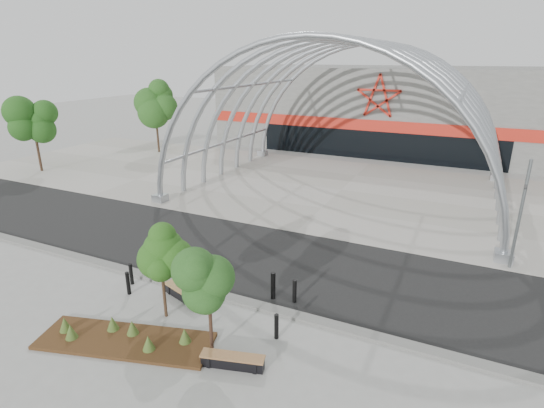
{
  "coord_description": "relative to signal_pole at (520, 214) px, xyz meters",
  "views": [
    {
      "loc": [
        7.88,
        -12.63,
        9.05
      ],
      "look_at": [
        0.0,
        4.0,
        2.6
      ],
      "focal_mm": 28.0,
      "sensor_mm": 36.0,
      "label": 1
    }
  ],
  "objects": [
    {
      "name": "bollard_0",
      "position": [
        -14.37,
        -8.36,
        -2.16
      ],
      "size": [
        0.15,
        0.15,
        0.93
      ],
      "primitive_type": "cylinder",
      "color": "black",
      "rests_on": "ground"
    },
    {
      "name": "bollard_1",
      "position": [
        -13.93,
        -9.02,
        -2.14
      ],
      "size": [
        0.15,
        0.15,
        0.96
      ],
      "primitive_type": "cylinder",
      "color": "black",
      "rests_on": "ground"
    },
    {
      "name": "bollard_3",
      "position": [
        -7.39,
        -9.06,
        -2.16
      ],
      "size": [
        0.15,
        0.15,
        0.93
      ],
      "primitive_type": "cylinder",
      "color": "black",
      "rests_on": "ground"
    },
    {
      "name": "bg_tree_2",
      "position": [
        -34.24,
        2.61,
        1.24
      ],
      "size": [
        2.55,
        2.55,
        5.38
      ],
      "color": "#2F1E13",
      "rests_on": "ground"
    },
    {
      "name": "ground",
      "position": [
        -10.24,
        -7.39,
        -2.63
      ],
      "size": [
        140.0,
        140.0,
        0.0
      ],
      "primitive_type": "plane",
      "color": "#969591",
      "rests_on": "ground"
    },
    {
      "name": "signal_pole",
      "position": [
        0.0,
        0.0,
        0.0
      ],
      "size": [
        0.23,
        0.71,
        5.02
      ],
      "color": "slate",
      "rests_on": "ground"
    },
    {
      "name": "bollard_2",
      "position": [
        -8.54,
        -6.87,
        -2.05
      ],
      "size": [
        0.18,
        0.18,
        1.14
      ],
      "primitive_type": "cylinder",
      "color": "black",
      "rests_on": "ground"
    },
    {
      "name": "bench_1",
      "position": [
        -8.01,
        -10.9,
        -2.42
      ],
      "size": [
        2.03,
        0.94,
        0.42
      ],
      "color": "black",
      "rests_on": "ground"
    },
    {
      "name": "bench_0",
      "position": [
        -11.71,
        -8.41,
        -2.42
      ],
      "size": [
        2.08,
        1.06,
        0.43
      ],
      "color": "black",
      "rests_on": "ground"
    },
    {
      "name": "road",
      "position": [
        -10.24,
        -3.89,
        -2.62
      ],
      "size": [
        140.0,
        7.0,
        0.02
      ],
      "primitive_type": "cube",
      "color": "black",
      "rests_on": "ground"
    },
    {
      "name": "kerb",
      "position": [
        -10.24,
        -7.64,
        -2.57
      ],
      "size": [
        60.0,
        0.5,
        0.12
      ],
      "primitive_type": "cube",
      "color": "slate",
      "rests_on": "ground"
    },
    {
      "name": "street_tree_0",
      "position": [
        -11.59,
        -9.63,
        -0.06
      ],
      "size": [
        1.56,
        1.56,
        3.57
      ],
      "color": "#342214",
      "rests_on": "ground"
    },
    {
      "name": "planting_bed",
      "position": [
        -11.95,
        -11.41,
        -2.48
      ],
      "size": [
        6.11,
        3.3,
        0.62
      ],
      "color": "#382410",
      "rests_on": "ground"
    },
    {
      "name": "forecourt",
      "position": [
        -10.24,
        8.11,
        -2.61
      ],
      "size": [
        60.0,
        17.0,
        0.04
      ],
      "primitive_type": "cube",
      "color": "#A5A195",
      "rests_on": "ground"
    },
    {
      "name": "arena_building",
      "position": [
        -10.24,
        26.06,
        1.36
      ],
      "size": [
        34.0,
        15.24,
        8.0
      ],
      "color": "slate",
      "rests_on": "ground"
    },
    {
      "name": "bollard_4",
      "position": [
        -7.68,
        -6.76,
        -2.14
      ],
      "size": [
        0.16,
        0.16,
        0.97
      ],
      "primitive_type": "cylinder",
      "color": "black",
      "rests_on": "ground"
    },
    {
      "name": "bg_tree_0",
      "position": [
        -30.24,
        12.61,
        2.01
      ],
      "size": [
        3.0,
        3.0,
        6.45
      ],
      "color": "black",
      "rests_on": "ground"
    },
    {
      "name": "vault_canopy",
      "position": [
        -10.24,
        8.11,
        -2.61
      ],
      "size": [
        20.8,
        15.8,
        20.36
      ],
      "color": "#A3A8AE",
      "rests_on": "ground"
    },
    {
      "name": "street_tree_1",
      "position": [
        -9.0,
        -10.54,
        -0.18
      ],
      "size": [
        1.44,
        1.44,
        3.41
      ],
      "color": "black",
      "rests_on": "ground"
    }
  ]
}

